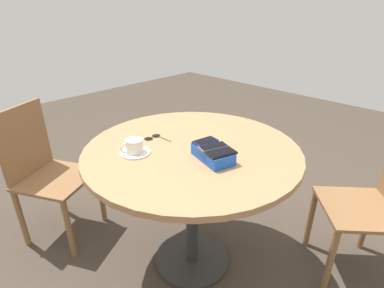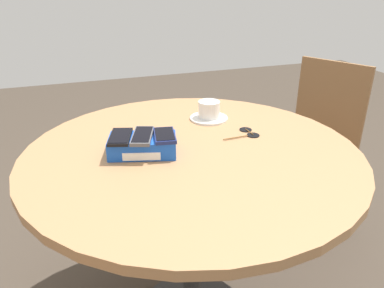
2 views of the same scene
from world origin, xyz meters
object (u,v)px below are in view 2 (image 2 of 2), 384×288
at_px(sunglasses, 248,133).
at_px(chair_near_window, 315,145).
at_px(saucer, 209,118).
at_px(phone_navy, 165,135).
at_px(round_table, 192,180).
at_px(coffee_cup, 209,109).
at_px(phone_gray, 142,136).
at_px(phone_black, 120,137).
at_px(phone_box, 143,145).

distance_m(sunglasses, chair_near_window, 0.81).
bearing_deg(saucer, phone_navy, -135.40).
height_order(round_table, coffee_cup, coffee_cup).
bearing_deg(round_table, sunglasses, 14.51).
relative_size(phone_gray, sunglasses, 1.07).
distance_m(phone_black, phone_gray, 0.07).
height_order(phone_box, coffee_cup, coffee_cup).
relative_size(phone_navy, saucer, 0.85).
height_order(phone_box, phone_navy, phone_navy).
xyz_separation_m(phone_navy, saucer, (0.25, 0.25, -0.06)).
distance_m(saucer, coffee_cup, 0.04).
xyz_separation_m(phone_box, phone_black, (-0.07, 0.02, 0.03)).
height_order(phone_black, phone_gray, phone_gray).
height_order(phone_navy, saucer, phone_navy).
bearing_deg(round_table, phone_black, 170.48).
relative_size(phone_box, sunglasses, 1.67).
distance_m(phone_box, sunglasses, 0.40).
relative_size(phone_navy, coffee_cup, 1.11).
relative_size(saucer, coffee_cup, 1.30).
bearing_deg(sunglasses, chair_near_window, 32.51).
xyz_separation_m(round_table, phone_black, (-0.23, 0.04, 0.18)).
distance_m(phone_black, coffee_cup, 0.44).
distance_m(saucer, sunglasses, 0.20).
relative_size(phone_box, phone_navy, 1.85).
xyz_separation_m(phone_navy, coffee_cup, (0.25, 0.25, -0.02)).
xyz_separation_m(phone_black, phone_gray, (0.07, -0.02, 0.00)).
xyz_separation_m(phone_black, chair_near_window, (1.10, 0.43, -0.38)).
height_order(round_table, chair_near_window, chair_near_window).
relative_size(round_table, phone_box, 4.69).
bearing_deg(saucer, phone_box, -145.03).
height_order(phone_gray, saucer, phone_gray).
xyz_separation_m(phone_box, sunglasses, (0.40, 0.04, -0.03)).
xyz_separation_m(round_table, phone_gray, (-0.16, 0.02, 0.18)).
height_order(round_table, phone_gray, phone_gray).
distance_m(phone_navy, sunglasses, 0.34).
bearing_deg(coffee_cup, saucer, -103.77).
relative_size(phone_box, chair_near_window, 0.26).
bearing_deg(coffee_cup, phone_gray, -144.30).
relative_size(phone_box, coffee_cup, 2.05).
height_order(round_table, saucer, saucer).
bearing_deg(saucer, chair_near_window, 16.99).
bearing_deg(phone_navy, coffee_cup, 44.80).
height_order(coffee_cup, sunglasses, coffee_cup).
xyz_separation_m(phone_box, saucer, (0.32, 0.22, -0.02)).
bearing_deg(coffee_cup, phone_navy, -135.20).
distance_m(phone_black, saucer, 0.44).
relative_size(phone_box, phone_gray, 1.56).
height_order(phone_gray, sunglasses, phone_gray).
height_order(phone_gray, phone_navy, same).
relative_size(phone_gray, phone_navy, 1.19).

